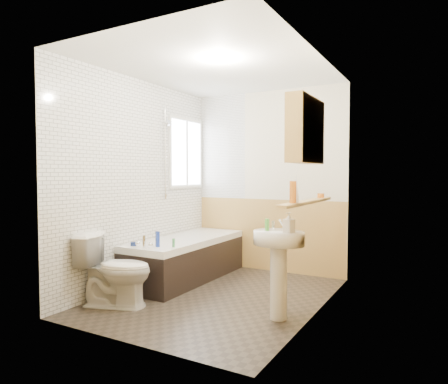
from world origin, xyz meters
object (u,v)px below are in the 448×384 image
at_px(toilet, 115,270).
at_px(sink, 279,256).
at_px(pine_shelf, 307,202).
at_px(medicine_cabinet, 305,131).
at_px(bathtub, 186,257).

xyz_separation_m(toilet, sink, (1.60, 0.46, 0.22)).
height_order(sink, pine_shelf, pine_shelf).
bearing_deg(toilet, medicine_cabinet, -87.98).
distance_m(bathtub, sink, 1.77).
relative_size(bathtub, sink, 1.96).
distance_m(toilet, sink, 1.68).
relative_size(pine_shelf, medicine_cabinet, 2.00).
height_order(bathtub, toilet, toilet).
bearing_deg(sink, toilet, -173.58).
xyz_separation_m(bathtub, sink, (1.57, -0.76, 0.31)).
relative_size(bathtub, medicine_cabinet, 2.68).
relative_size(bathtub, toilet, 2.43).
xyz_separation_m(bathtub, medicine_cabinet, (1.74, -0.54, 1.48)).
xyz_separation_m(toilet, medicine_cabinet, (1.77, 0.69, 1.39)).
bearing_deg(pine_shelf, sink, -134.64).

